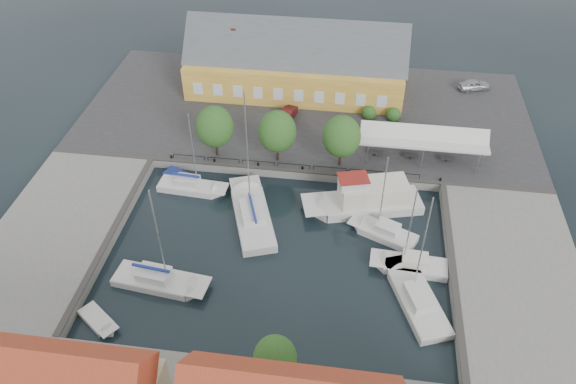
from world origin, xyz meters
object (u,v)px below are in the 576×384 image
Objects in this scene: trawler at (367,200)px; west_boat_d at (159,282)px; car_red at (287,115)px; launch_nw at (180,178)px; center_sailboat at (252,216)px; car_silver at (474,85)px; east_boat_c at (417,300)px; launch_sw at (98,322)px; west_boat_a at (191,188)px; east_boat_a at (384,234)px; warehouse at (292,64)px; tent_canopy at (423,139)px; east_boat_b at (411,266)px.

trawler is 1.09× the size of west_boat_d.
car_red is 0.93× the size of launch_nw.
center_sailboat is 1.26× the size of west_boat_d.
east_boat_c reaches higher than car_silver.
launch_nw is (-20.74, 2.05, -0.93)m from trawler.
west_boat_d is 2.76× the size of launch_sw.
center_sailboat is 18.42m from east_boat_c.
launch_nw is (-1.77, 1.74, -0.18)m from west_boat_a.
east_boat_c is at bearing -69.91° from east_boat_a.
launch_sw is (-10.64, -14.45, -0.27)m from center_sailboat.
east_boat_a is at bearing -11.63° from west_boat_a.
east_boat_a is (13.40, -0.60, -0.10)m from center_sailboat.
west_boat_a is (-8.62, -13.63, -1.40)m from car_red.
center_sailboat is at bearing -91.55° from warehouse.
tent_canopy reaches higher than car_red.
east_boat_a is 23.40m from launch_nw.
warehouse is 24.74m from trawler.
car_red is 0.39× the size of west_boat_a.
tent_canopy is at bearing -39.86° from warehouse.
east_boat_b is 27.03m from launch_nw.
east_boat_c is at bearing -68.17° from trawler.
trawler is 22.49m from west_boat_d.
west_boat_d is at bearing -91.93° from car_red.
east_boat_c reaches higher than trawler.
launch_nw is (-2.41, 15.05, -0.18)m from west_boat_d.
east_boat_c reaches higher than launch_sw.
west_boat_a is 0.87× the size of west_boat_d.
east_boat_c is at bearing -65.26° from warehouse.
east_boat_c is at bearing -92.78° from tent_canopy.
car_silver is 41.13m from launch_nw.
trawler is 1.29× the size of east_boat_a.
east_boat_a is 21.28m from west_boat_a.
east_boat_a is at bearing -14.92° from launch_nw.
car_silver is 0.33× the size of trawler.
east_boat_b is at bearing -19.60° from west_boat_a.
car_silver is 0.42× the size of east_boat_a.
east_boat_b is 0.84× the size of west_boat_d.
tent_canopy is at bearing 136.95° from car_silver.
east_boat_c is at bearing 2.63° from west_boat_d.
east_boat_b reaches higher than launch_nw.
west_boat_a is (-23.32, 8.30, 0.01)m from east_boat_b.
east_boat_c is (15.62, -33.91, -4.17)m from warehouse.
west_boat_a reaches higher than launch_sw.
east_boat_b is 28.28m from launch_sw.
car_silver is at bearing 50.04° from launch_sw.
trawler reaches higher than launch_nw.
center_sailboat is 16.53m from east_boat_b.
tent_canopy is 16.52m from east_boat_b.
east_boat_c reaches higher than east_boat_a.
east_boat_b is at bearing 20.36° from launch_sw.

